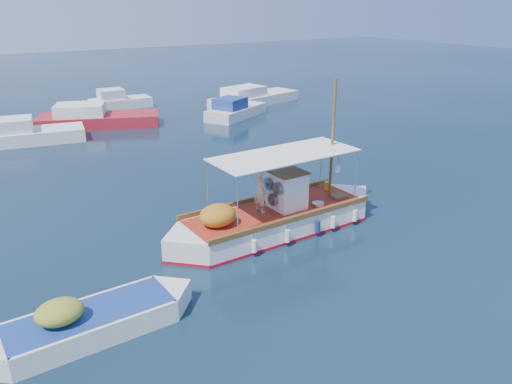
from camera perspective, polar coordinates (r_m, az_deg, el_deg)
ground at (r=19.54m, az=3.90°, el=-4.26°), size 160.00×160.00×0.00m
fishing_caique at (r=19.18m, az=2.22°, el=-3.05°), size 9.50×2.83×5.79m
dinghy at (r=14.39m, az=-18.50°, el=-14.16°), size 5.95×1.87×1.45m
bg_boat_nw at (r=34.38m, az=-24.90°, el=5.90°), size 6.88×3.43×1.80m
bg_boat_n at (r=37.38m, az=-17.87°, el=7.94°), size 8.66×5.59×1.80m
bg_boat_ne at (r=38.26m, az=-2.44°, el=9.21°), size 5.74×4.41×1.80m
bg_boat_e at (r=43.31m, az=-0.41°, el=10.63°), size 8.91×4.57×1.80m
bg_boat_far_n at (r=43.26m, az=-15.42°, el=9.87°), size 4.91×2.10×1.80m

